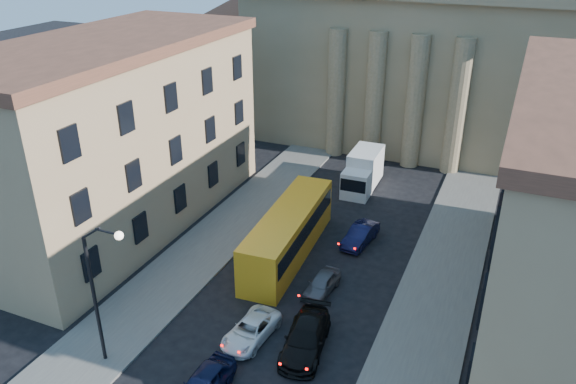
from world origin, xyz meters
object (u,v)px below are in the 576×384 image
at_px(street_lamp, 100,284).
at_px(city_bus, 289,232).
at_px(car_left_near, 204,384).
at_px(box_truck, 363,172).

xyz_separation_m(street_lamp, city_bus, (4.48, 14.37, -3.38)).
distance_m(street_lamp, city_bus, 15.43).
distance_m(car_left_near, box_truck, 27.68).
relative_size(city_bus, box_truck, 2.03).
height_order(city_bus, box_truck, city_bus).
relative_size(street_lamp, box_truck, 1.41).
xyz_separation_m(street_lamp, box_truck, (6.17, 27.63, -3.67)).
height_order(street_lamp, car_left_near, street_lamp).
bearing_deg(box_truck, city_bus, -98.28).
xyz_separation_m(car_left_near, box_truck, (0.24, 27.67, 0.87)).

